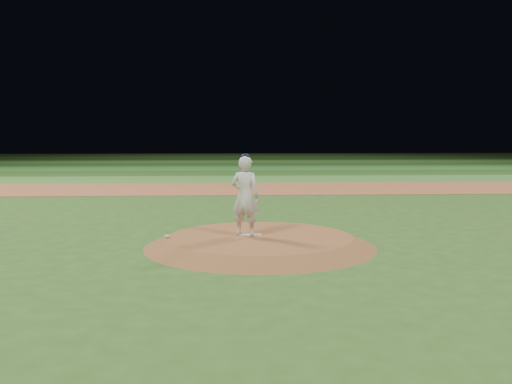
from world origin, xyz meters
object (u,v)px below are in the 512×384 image
object	(u,v)px
pitchers_mound	(260,241)
rosin_bag	(167,236)
pitching_rubber	(250,235)
pitcher_on_mound	(245,196)

from	to	relation	value
pitchers_mound	rosin_bag	distance (m)	2.21
pitchers_mound	pitching_rubber	distance (m)	0.30
pitching_rubber	rosin_bag	size ratio (longest dim) A/B	4.23
pitching_rubber	rosin_bag	world-z (taller)	rosin_bag
pitchers_mound	rosin_bag	bearing A→B (deg)	-177.47
rosin_bag	pitcher_on_mound	size ratio (longest dim) A/B	0.06
rosin_bag	pitcher_on_mound	bearing A→B (deg)	5.01
pitchers_mound	pitching_rubber	bearing A→B (deg)	151.70
rosin_bag	pitcher_on_mound	distance (m)	2.08
pitching_rubber	pitcher_on_mound	world-z (taller)	pitcher_on_mound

